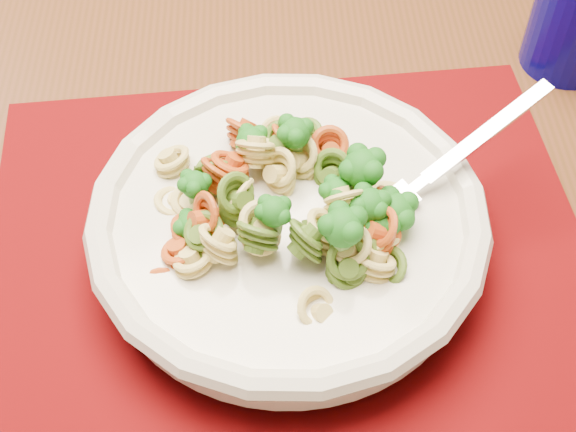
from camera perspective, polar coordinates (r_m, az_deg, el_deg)
name	(u,v)px	position (r m, az deg, el deg)	size (l,w,h in m)	color
dining_table	(336,166)	(0.77, 3.47, 3.57)	(1.67, 1.41, 0.73)	#502A16
placemat	(287,242)	(0.59, -0.04, -1.86)	(0.44, 0.34, 0.00)	#4E0304
pasta_bowl	(288,224)	(0.56, 0.00, -0.55)	(0.28, 0.28, 0.05)	silver
pasta_broccoli_heap	(288,211)	(0.55, 0.00, 0.39)	(0.24, 0.24, 0.06)	#D8C86B
fork	(398,201)	(0.56, 7.80, 1.06)	(0.19, 0.02, 0.01)	silver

